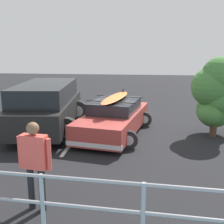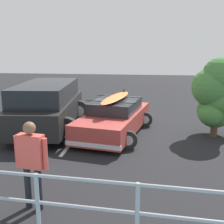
{
  "view_description": "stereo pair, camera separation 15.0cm",
  "coord_description": "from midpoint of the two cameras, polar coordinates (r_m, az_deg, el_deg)",
  "views": [
    {
      "loc": [
        -0.93,
        10.27,
        3.07
      ],
      "look_at": [
        0.06,
        1.18,
        0.95
      ],
      "focal_mm": 45.0,
      "sensor_mm": 36.0,
      "label": 1
    },
    {
      "loc": [
        -1.08,
        10.25,
        3.07
      ],
      "look_at": [
        0.06,
        1.18,
        0.95
      ],
      "focal_mm": 45.0,
      "sensor_mm": 36.0,
      "label": 2
    }
  ],
  "objects": [
    {
      "name": "bush_near_left",
      "position": [
        10.22,
        20.68,
        3.48
      ],
      "size": [
        1.57,
        1.54,
        2.77
      ],
      "color": "#4C3828",
      "rests_on": "ground"
    },
    {
      "name": "sedan_car",
      "position": [
        10.08,
        0.92,
        -1.19
      ],
      "size": [
        2.77,
        4.52,
        1.49
      ],
      "color": "#9E3833",
      "rests_on": "ground"
    },
    {
      "name": "ground_plane",
      "position": [
        10.76,
        1.52,
        -3.59
      ],
      "size": [
        44.0,
        44.0,
        0.02
      ],
      "primitive_type": "cube",
      "color": "black",
      "rests_on": "ground"
    },
    {
      "name": "parking_stripe",
      "position": [
        10.42,
        -6.18,
        -4.15
      ],
      "size": [
        0.12,
        4.73,
        0.0
      ],
      "primitive_type": "cube",
      "rotation": [
        0.0,
        0.0,
        1.57
      ],
      "color": "silver",
      "rests_on": "ground"
    },
    {
      "name": "railing_fence",
      "position": [
        4.86,
        -14.09,
        -16.09
      ],
      "size": [
        9.8,
        0.71,
        1.11
      ],
      "color": "gray",
      "rests_on": "ground"
    },
    {
      "name": "person_bystander",
      "position": [
        5.49,
        -15.32,
        -8.99
      ],
      "size": [
        0.67,
        0.27,
        1.75
      ],
      "color": "black",
      "rests_on": "ground"
    },
    {
      "name": "suv_car",
      "position": [
        10.78,
        -12.64,
        1.29
      ],
      "size": [
        3.07,
        5.09,
        1.77
      ],
      "color": "black",
      "rests_on": "ground"
    }
  ]
}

